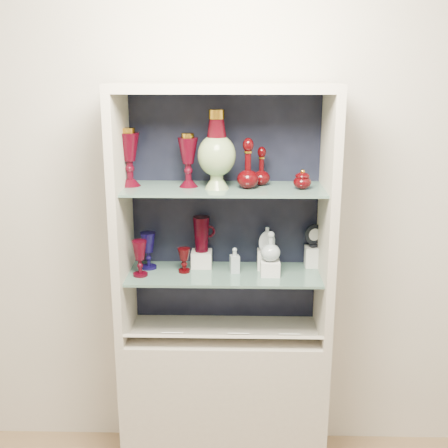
{
  "coord_description": "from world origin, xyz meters",
  "views": [
    {
      "loc": [
        0.06,
        -0.99,
        2.0
      ],
      "look_at": [
        0.0,
        1.53,
        1.3
      ],
      "focal_mm": 45.0,
      "sensor_mm": 36.0,
      "label": 1
    }
  ],
  "objects_px": {
    "lidded_bowl": "(302,179)",
    "cobalt_goblet": "(148,251)",
    "enamel_urn": "(217,150)",
    "pedestal_lamp_left": "(129,157)",
    "ruby_pitcher": "(201,234)",
    "clear_square_bottle": "(235,260)",
    "ruby_goblet_small": "(184,260)",
    "ruby_decanter_a": "(248,160)",
    "ruby_decanter_b": "(261,165)",
    "flat_flask": "(267,239)",
    "pedestal_lamp_right": "(188,160)",
    "cameo_medallion": "(314,235)",
    "ruby_goblet_tall": "(140,258)",
    "clear_round_decanter": "(271,247)"
  },
  "relations": [
    {
      "from": "pedestal_lamp_right",
      "to": "ruby_decanter_a",
      "type": "height_order",
      "value": "ruby_decanter_a"
    },
    {
      "from": "ruby_decanter_a",
      "to": "clear_round_decanter",
      "type": "relative_size",
      "value": 1.86
    },
    {
      "from": "lidded_bowl",
      "to": "cameo_medallion",
      "type": "relative_size",
      "value": 0.78
    },
    {
      "from": "cobalt_goblet",
      "to": "flat_flask",
      "type": "xyz_separation_m",
      "value": [
        0.58,
        0.02,
        0.06
      ]
    },
    {
      "from": "pedestal_lamp_right",
      "to": "ruby_pitcher",
      "type": "relative_size",
      "value": 1.42
    },
    {
      "from": "lidded_bowl",
      "to": "cobalt_goblet",
      "type": "height_order",
      "value": "lidded_bowl"
    },
    {
      "from": "clear_round_decanter",
      "to": "ruby_decanter_a",
      "type": "bearing_deg",
      "value": 177.62
    },
    {
      "from": "ruby_pitcher",
      "to": "ruby_decanter_a",
      "type": "bearing_deg",
      "value": -48.11
    },
    {
      "from": "enamel_urn",
      "to": "ruby_decanter_a",
      "type": "bearing_deg",
      "value": 1.42
    },
    {
      "from": "pedestal_lamp_left",
      "to": "ruby_pitcher",
      "type": "xyz_separation_m",
      "value": [
        0.33,
        0.06,
        -0.39
      ]
    },
    {
      "from": "clear_square_bottle",
      "to": "flat_flask",
      "type": "distance_m",
      "value": 0.19
    },
    {
      "from": "ruby_pitcher",
      "to": "clear_round_decanter",
      "type": "height_order",
      "value": "ruby_pitcher"
    },
    {
      "from": "ruby_decanter_a",
      "to": "lidded_bowl",
      "type": "xyz_separation_m",
      "value": [
        0.25,
        -0.01,
        -0.08
      ]
    },
    {
      "from": "ruby_goblet_small",
      "to": "pedestal_lamp_right",
      "type": "bearing_deg",
      "value": 19.23
    },
    {
      "from": "flat_flask",
      "to": "clear_square_bottle",
      "type": "bearing_deg",
      "value": 179.45
    },
    {
      "from": "enamel_urn",
      "to": "clear_round_decanter",
      "type": "bearing_deg",
      "value": -0.25
    },
    {
      "from": "ruby_decanter_b",
      "to": "flat_flask",
      "type": "distance_m",
      "value": 0.37
    },
    {
      "from": "lidded_bowl",
      "to": "cameo_medallion",
      "type": "xyz_separation_m",
      "value": [
        0.08,
        0.13,
        -0.31
      ]
    },
    {
      "from": "ruby_decanter_a",
      "to": "ruby_pitcher",
      "type": "distance_m",
      "value": 0.45
    },
    {
      "from": "flat_flask",
      "to": "enamel_urn",
      "type": "bearing_deg",
      "value": 177.93
    },
    {
      "from": "ruby_decanter_b",
      "to": "ruby_goblet_small",
      "type": "distance_m",
      "value": 0.59
    },
    {
      "from": "ruby_goblet_tall",
      "to": "cameo_medallion",
      "type": "bearing_deg",
      "value": 10.34
    },
    {
      "from": "pedestal_lamp_right",
      "to": "ruby_goblet_tall",
      "type": "distance_m",
      "value": 0.52
    },
    {
      "from": "flat_flask",
      "to": "ruby_goblet_small",
      "type": "bearing_deg",
      "value": 166.02
    },
    {
      "from": "cameo_medallion",
      "to": "ruby_pitcher",
      "type": "bearing_deg",
      "value": 160.92
    },
    {
      "from": "enamel_urn",
      "to": "cobalt_goblet",
      "type": "bearing_deg",
      "value": 167.13
    },
    {
      "from": "cobalt_goblet",
      "to": "ruby_goblet_small",
      "type": "relative_size",
      "value": 1.52
    },
    {
      "from": "ruby_goblet_small",
      "to": "cobalt_goblet",
      "type": "bearing_deg",
      "value": 164.32
    },
    {
      "from": "pedestal_lamp_right",
      "to": "ruby_decanter_b",
      "type": "bearing_deg",
      "value": 6.64
    },
    {
      "from": "pedestal_lamp_right",
      "to": "ruby_goblet_small",
      "type": "bearing_deg",
      "value": -160.77
    },
    {
      "from": "enamel_urn",
      "to": "ruby_goblet_small",
      "type": "height_order",
      "value": "enamel_urn"
    },
    {
      "from": "cameo_medallion",
      "to": "ruby_decanter_a",
      "type": "bearing_deg",
      "value": 179.56
    },
    {
      "from": "ruby_decanter_a",
      "to": "cameo_medallion",
      "type": "bearing_deg",
      "value": 20.42
    },
    {
      "from": "pedestal_lamp_left",
      "to": "lidded_bowl",
      "type": "height_order",
      "value": "pedestal_lamp_left"
    },
    {
      "from": "pedestal_lamp_right",
      "to": "lidded_bowl",
      "type": "height_order",
      "value": "pedestal_lamp_right"
    },
    {
      "from": "ruby_goblet_tall",
      "to": "clear_round_decanter",
      "type": "relative_size",
      "value": 1.24
    },
    {
      "from": "clear_square_bottle",
      "to": "clear_round_decanter",
      "type": "distance_m",
      "value": 0.19
    },
    {
      "from": "cobalt_goblet",
      "to": "cameo_medallion",
      "type": "bearing_deg",
      "value": 3.46
    },
    {
      "from": "lidded_bowl",
      "to": "clear_square_bottle",
      "type": "bearing_deg",
      "value": 173.95
    },
    {
      "from": "ruby_goblet_tall",
      "to": "ruby_decanter_b",
      "type": "bearing_deg",
      "value": 10.14
    },
    {
      "from": "ruby_decanter_b",
      "to": "pedestal_lamp_right",
      "type": "bearing_deg",
      "value": -173.36
    },
    {
      "from": "cameo_medallion",
      "to": "pedestal_lamp_right",
      "type": "bearing_deg",
      "value": 167.6
    },
    {
      "from": "enamel_urn",
      "to": "flat_flask",
      "type": "xyz_separation_m",
      "value": [
        0.24,
        0.09,
        -0.45
      ]
    },
    {
      "from": "lidded_bowl",
      "to": "ruby_pitcher",
      "type": "distance_m",
      "value": 0.57
    },
    {
      "from": "pedestal_lamp_right",
      "to": "lidded_bowl",
      "type": "distance_m",
      "value": 0.53
    },
    {
      "from": "ruby_pitcher",
      "to": "clear_square_bottle",
      "type": "distance_m",
      "value": 0.21
    },
    {
      "from": "ruby_decanter_a",
      "to": "ruby_decanter_b",
      "type": "height_order",
      "value": "ruby_decanter_a"
    },
    {
      "from": "ruby_goblet_tall",
      "to": "ruby_goblet_small",
      "type": "bearing_deg",
      "value": 14.58
    },
    {
      "from": "lidded_bowl",
      "to": "cobalt_goblet",
      "type": "bearing_deg",
      "value": 173.58
    },
    {
      "from": "ruby_decanter_a",
      "to": "cobalt_goblet",
      "type": "xyz_separation_m",
      "value": [
        -0.48,
        0.07,
        -0.46
      ]
    }
  ]
}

